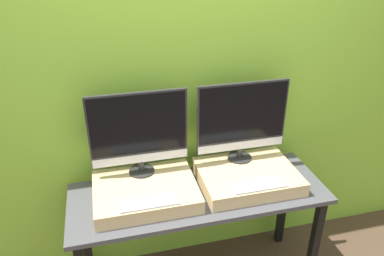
% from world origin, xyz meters
% --- Properties ---
extents(wall_back, '(8.00, 0.04, 2.60)m').
position_xyz_m(wall_back, '(0.00, 0.65, 1.30)').
color(wall_back, '#8CC638').
rests_on(wall_back, ground_plane).
extents(workbench, '(1.60, 0.58, 0.79)m').
position_xyz_m(workbench, '(0.00, 0.29, 0.69)').
color(workbench, '#47474C').
rests_on(workbench, ground_plane).
extents(wooden_riser_left, '(0.62, 0.48, 0.09)m').
position_xyz_m(wooden_riser_left, '(-0.33, 0.31, 0.83)').
color(wooden_riser_left, '#D6B77F').
rests_on(wooden_riser_left, workbench).
extents(monitor_left, '(0.60, 0.16, 0.54)m').
position_xyz_m(monitor_left, '(-0.33, 0.46, 1.17)').
color(monitor_left, '#282828').
rests_on(monitor_left, wooden_riser_left).
extents(keyboard_left, '(0.33, 0.12, 0.01)m').
position_xyz_m(keyboard_left, '(-0.33, 0.14, 0.89)').
color(keyboard_left, silver).
rests_on(keyboard_left, wooden_riser_left).
extents(wooden_riser_right, '(0.62, 0.48, 0.09)m').
position_xyz_m(wooden_riser_right, '(0.33, 0.31, 0.83)').
color(wooden_riser_right, '#D6B77F').
rests_on(wooden_riser_right, workbench).
extents(monitor_right, '(0.60, 0.16, 0.54)m').
position_xyz_m(monitor_right, '(0.33, 0.46, 1.17)').
color(monitor_right, '#282828').
rests_on(monitor_right, wooden_riser_right).
extents(keyboard_right, '(0.33, 0.12, 0.01)m').
position_xyz_m(keyboard_right, '(0.33, 0.14, 0.89)').
color(keyboard_right, silver).
rests_on(keyboard_right, wooden_riser_right).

